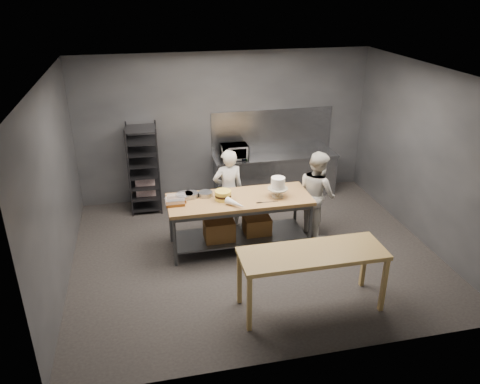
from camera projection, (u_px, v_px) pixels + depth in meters
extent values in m
plane|color=black|center=(254.00, 252.00, 7.98)|extent=(6.00, 6.00, 0.00)
cube|color=#4C4F54|center=(225.00, 126.00, 9.58)|extent=(6.00, 0.04, 3.00)
cube|color=brown|center=(239.00, 199.00, 7.82)|extent=(2.40, 0.90, 0.06)
cube|color=#47494C|center=(239.00, 235.00, 8.10)|extent=(2.25, 0.75, 0.03)
cylinder|color=#47494C|center=(175.00, 242.00, 7.44)|extent=(0.06, 0.06, 0.86)
cylinder|color=#47494C|center=(171.00, 220.00, 8.13)|extent=(0.06, 0.06, 0.86)
cylinder|color=#47494C|center=(310.00, 227.00, 7.89)|extent=(0.06, 0.06, 0.86)
cylinder|color=#47494C|center=(295.00, 207.00, 8.58)|extent=(0.06, 0.06, 0.86)
cube|color=brown|center=(219.00, 229.00, 7.92)|extent=(0.50, 0.40, 0.35)
cube|color=brown|center=(257.00, 225.00, 8.12)|extent=(0.45, 0.38, 0.30)
cube|color=#A17F43|center=(313.00, 254.00, 6.31)|extent=(2.00, 0.70, 0.06)
cube|color=#A17F43|center=(249.00, 304.00, 6.04)|extent=(0.06, 0.06, 0.84)
cube|color=#A17F43|center=(239.00, 278.00, 6.58)|extent=(0.06, 0.06, 0.84)
cube|color=#A17F43|center=(384.00, 285.00, 6.42)|extent=(0.06, 0.06, 0.84)
cube|color=#A17F43|center=(364.00, 262.00, 6.95)|extent=(0.06, 0.06, 0.84)
cube|color=slate|center=(276.00, 156.00, 9.75)|extent=(2.60, 0.60, 0.04)
cube|color=slate|center=(275.00, 176.00, 9.94)|extent=(2.56, 0.56, 0.86)
cube|color=slate|center=(272.00, 131.00, 9.82)|extent=(2.60, 0.02, 0.90)
cube|color=black|center=(144.00, 168.00, 9.15)|extent=(0.62, 0.67, 1.75)
cube|color=white|center=(145.00, 184.00, 9.29)|extent=(0.39, 0.25, 0.45)
imported|color=silver|center=(228.00, 190.00, 8.44)|extent=(0.60, 0.43, 1.55)
imported|color=beige|center=(317.00, 194.00, 8.30)|extent=(0.75, 0.88, 1.56)
imported|color=black|center=(234.00, 152.00, 9.51)|extent=(0.54, 0.37, 0.30)
cylinder|color=#B9AE94|center=(278.00, 196.00, 7.85)|extent=(0.20, 0.20, 0.02)
cylinder|color=#B9AE94|center=(278.00, 192.00, 7.82)|extent=(0.06, 0.06, 0.12)
cylinder|color=#B9AE94|center=(278.00, 189.00, 7.79)|extent=(0.34, 0.34, 0.02)
cylinder|color=white|center=(278.00, 183.00, 7.75)|extent=(0.23, 0.23, 0.19)
cylinder|color=#F3DA4D|center=(223.00, 198.00, 7.73)|extent=(0.27, 0.27, 0.06)
cylinder|color=black|center=(223.00, 195.00, 7.71)|extent=(0.27, 0.27, 0.04)
cylinder|color=#F3DA4D|center=(223.00, 192.00, 7.69)|extent=(0.27, 0.27, 0.06)
cylinder|color=gray|center=(191.00, 195.00, 7.83)|extent=(0.24, 0.24, 0.07)
cylinder|color=gray|center=(206.00, 194.00, 7.85)|extent=(0.24, 0.24, 0.07)
cylinder|color=gray|center=(185.00, 196.00, 7.80)|extent=(0.28, 0.28, 0.07)
cone|color=white|center=(236.00, 204.00, 7.47)|extent=(0.32, 0.38, 0.12)
cube|color=slate|center=(270.00, 202.00, 7.66)|extent=(0.28, 0.02, 0.00)
cube|color=black|center=(259.00, 203.00, 7.62)|extent=(0.09, 0.02, 0.02)
cube|color=brown|center=(175.00, 203.00, 7.56)|extent=(0.30, 0.20, 0.05)
cube|color=silver|center=(175.00, 200.00, 7.53)|extent=(0.31, 0.21, 0.06)
cube|color=brown|center=(177.00, 200.00, 7.66)|extent=(0.30, 0.20, 0.05)
cube|color=silver|center=(176.00, 197.00, 7.64)|extent=(0.31, 0.21, 0.06)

